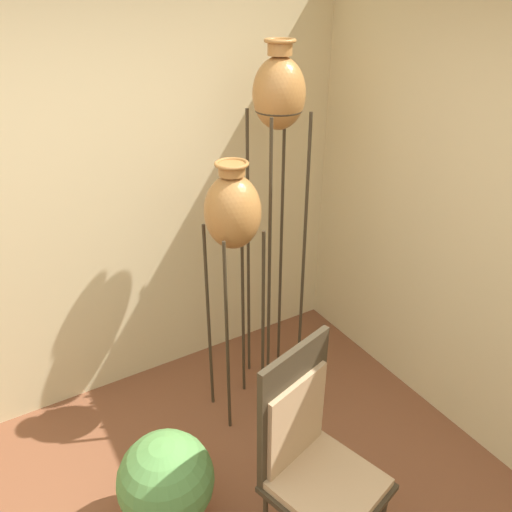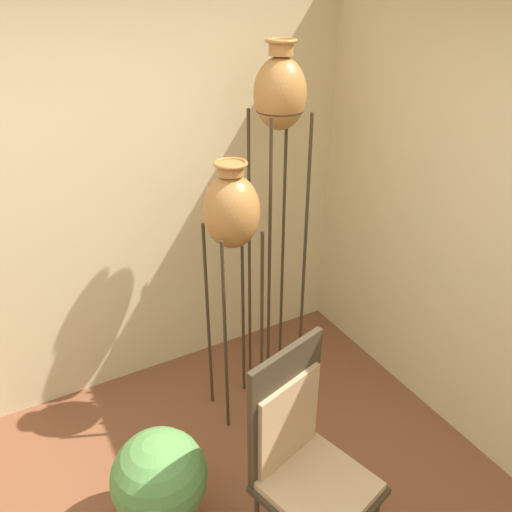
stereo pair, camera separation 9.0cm
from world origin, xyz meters
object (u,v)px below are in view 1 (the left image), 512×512
(chair, at_px, (312,454))
(vase_stand_medium, at_px, (233,217))
(potted_plant, at_px, (167,487))
(vase_stand_tall, at_px, (279,107))

(chair, bearing_deg, vase_stand_medium, 65.26)
(chair, distance_m, potted_plant, 0.77)
(vase_stand_medium, bearing_deg, vase_stand_tall, 22.14)
(vase_stand_tall, relative_size, vase_stand_medium, 1.33)
(chair, xyz_separation_m, potted_plant, (-0.55, 0.42, -0.34))
(vase_stand_tall, relative_size, potted_plant, 3.68)
(vase_stand_medium, relative_size, potted_plant, 2.78)
(vase_stand_tall, distance_m, potted_plant, 2.06)
(chair, bearing_deg, potted_plant, 126.77)
(vase_stand_tall, bearing_deg, vase_stand_medium, -157.86)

